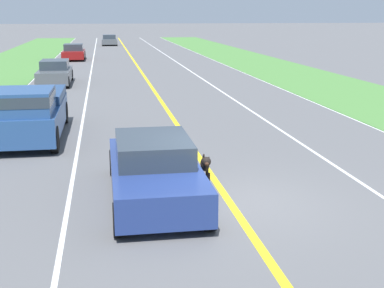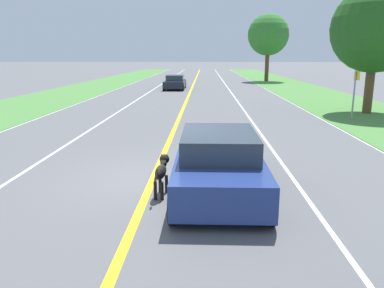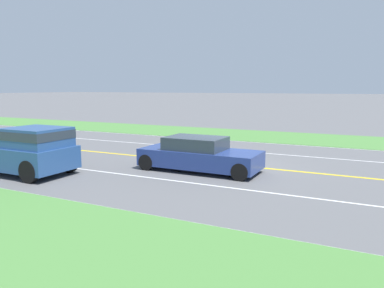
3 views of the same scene
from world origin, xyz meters
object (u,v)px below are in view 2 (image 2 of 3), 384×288
object	(u,v)px
ego_car	(218,161)
roadside_tree_right_far	(268,35)
oncoming_car	(175,82)
street_sign	(355,89)
dog	(162,171)
roadside_tree_right_near	(375,29)

from	to	relation	value
ego_car	roadside_tree_right_far	distance (m)	39.22
oncoming_car	street_sign	xyz separation A→B (m)	(9.83, -17.35, 0.88)
ego_car	street_sign	size ratio (longest dim) A/B	2.03
ego_car	roadside_tree_right_far	world-z (taller)	roadside_tree_right_far
dog	roadside_tree_right_near	xyz separation A→B (m)	(9.62, 12.46, 3.79)
ego_car	roadside_tree_right_near	size ratio (longest dim) A/B	0.73
oncoming_car	roadside_tree_right_far	size ratio (longest dim) A/B	0.60
roadside_tree_right_near	ego_car	bearing A→B (deg)	-124.95
roadside_tree_right_near	street_sign	xyz separation A→B (m)	(-1.66, -2.34, -2.85)
ego_car	street_sign	world-z (taller)	street_sign
oncoming_car	roadside_tree_right_far	bearing A→B (deg)	-132.32
dog	street_sign	distance (m)	12.91
roadside_tree_right_near	roadside_tree_right_far	bearing A→B (deg)	92.64
roadside_tree_right_near	street_sign	bearing A→B (deg)	-125.26
ego_car	roadside_tree_right_near	xyz separation A→B (m)	(8.36, 11.96, 3.70)
oncoming_car	roadside_tree_right_near	xyz separation A→B (m)	(11.49, -15.01, 3.72)
oncoming_car	roadside_tree_right_near	distance (m)	19.26
dog	roadside_tree_right_far	size ratio (longest dim) A/B	0.15
roadside_tree_right_far	oncoming_car	bearing A→B (deg)	-132.32
dog	roadside_tree_right_far	xyz separation A→B (m)	(8.41, 38.75, 4.92)
roadside_tree_right_near	roadside_tree_right_far	world-z (taller)	roadside_tree_right_far
roadside_tree_right_far	street_sign	distance (m)	28.91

